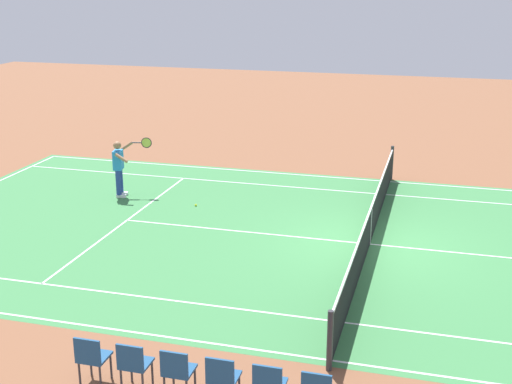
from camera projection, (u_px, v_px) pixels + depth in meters
The scene contains 11 objects.
ground_plane at pixel (370, 244), 16.76m from camera, with size 60.00×60.00×0.00m, color brown.
court_slab at pixel (370, 244), 16.76m from camera, with size 24.20×11.40×0.00m, color #387A42.
court_line_markings at pixel (370, 244), 16.75m from camera, with size 23.85×11.05×0.01m.
tennis_net at pixel (371, 225), 16.61m from camera, with size 0.10×11.70×1.08m.
tennis_player_near at pixel (120, 166), 20.13m from camera, with size 1.00×0.85×1.70m.
tennis_ball at pixel (196, 205), 19.49m from camera, with size 0.07×0.07×0.07m, color #CCE01E.
spectator_chair_1 at pixel (269, 384), 10.11m from camera, with size 0.44×0.44×0.88m.
spectator_chair_2 at pixel (222, 377), 10.30m from camera, with size 0.44×0.44×0.88m.
spectator_chair_3 at pixel (177, 370), 10.48m from camera, with size 0.44×0.44×0.88m.
spectator_chair_4 at pixel (134, 363), 10.66m from camera, with size 0.44×0.44×0.88m.
spectator_chair_5 at pixel (92, 356), 10.85m from camera, with size 0.44×0.44×0.88m.
Camera 1 is at (-1.52, 15.78, 6.22)m, focal length 48.69 mm.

